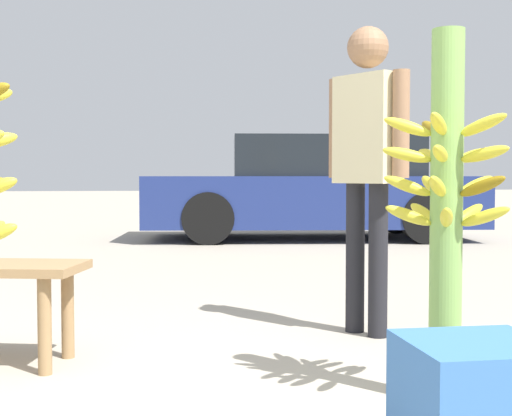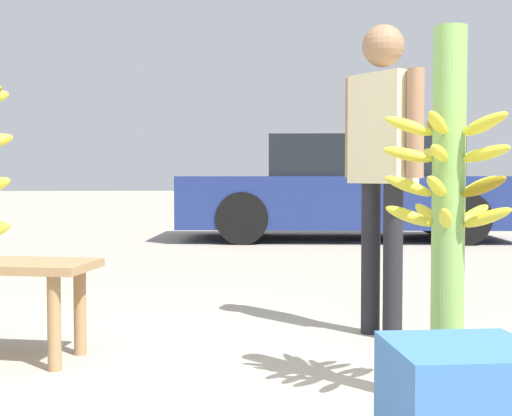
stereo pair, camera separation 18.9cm
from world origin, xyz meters
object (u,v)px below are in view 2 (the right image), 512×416
vendor_person (382,148)px  parked_car (350,189)px  banana_stalk_center (448,206)px  produce_crate (462,416)px

vendor_person → parked_car: size_ratio=0.36×
banana_stalk_center → produce_crate: 0.89m
produce_crate → parked_car: bearing=79.6°
banana_stalk_center → produce_crate: (-0.20, -0.67, -0.55)m
banana_stalk_center → parked_car: bearing=80.2°
parked_car → vendor_person: bearing=176.0°
banana_stalk_center → vendor_person: 1.20m
vendor_person → banana_stalk_center: bearing=146.9°
banana_stalk_center → vendor_person: vendor_person is taller
banana_stalk_center → parked_car: size_ratio=0.30×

